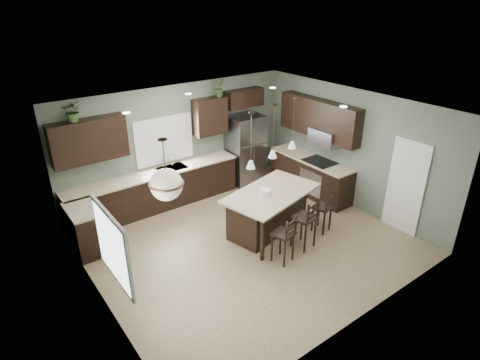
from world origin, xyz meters
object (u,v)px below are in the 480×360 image
serving_dish (266,192)px  plant_back_left (73,111)px  bar_stool_left (283,239)px  bar_stool_right (322,211)px  kitchen_island (271,211)px  bar_stool_center (304,223)px  refrigerator (245,149)px

serving_dish → plant_back_left: 4.13m
bar_stool_left → bar_stool_right: 1.43m
kitchen_island → serving_dish: (-0.19, -0.05, 0.53)m
bar_stool_left → bar_stool_center: 0.67m
serving_dish → bar_stool_center: bar_stool_center is taller
refrigerator → serving_dish: 2.67m
kitchen_island → bar_stool_center: 0.88m
kitchen_island → serving_dish: bearing=-180.0°
serving_dish → plant_back_left: plant_back_left is taller
refrigerator → kitchen_island: bearing=-114.9°
kitchen_island → bar_stool_center: size_ratio=1.89×
bar_stool_center → plant_back_left: size_ratio=2.53×
kitchen_island → plant_back_left: (-3.04, 2.46, 2.16)m
bar_stool_left → bar_stool_center: bar_stool_center is taller
bar_stool_left → serving_dish: bearing=56.4°
bar_stool_left → bar_stool_right: bearing=-1.6°
plant_back_left → kitchen_island: bearing=-39.0°
refrigerator → bar_stool_center: 3.33m
refrigerator → bar_stool_right: refrigerator is taller
bar_stool_left → bar_stool_right: bar_stool_left is taller
bar_stool_left → bar_stool_center: size_ratio=0.91×
plant_back_left → refrigerator: bearing=-2.2°
bar_stool_left → plant_back_left: (-2.52, 3.44, 2.12)m
refrigerator → bar_stool_right: bearing=-93.9°
serving_dish → bar_stool_left: size_ratio=0.24×
refrigerator → plant_back_left: size_ratio=4.25×
bar_stool_center → bar_stool_right: bearing=5.9°
plant_back_left → bar_stool_left: bearing=-53.8°
bar_stool_center → plant_back_left: (-3.18, 3.33, 2.07)m
bar_stool_left → kitchen_island: bearing=47.7°
bar_stool_right → refrigerator: bearing=72.0°
refrigerator → bar_stool_center: (-0.94, -3.17, -0.37)m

